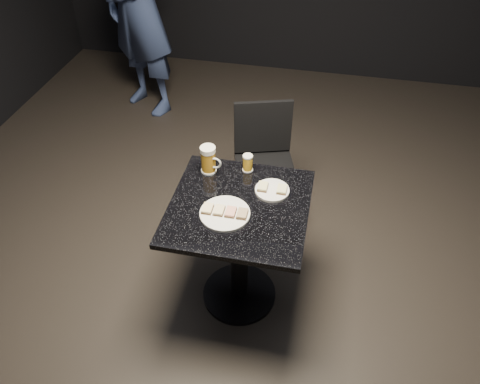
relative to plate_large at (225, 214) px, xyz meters
name	(u,v)px	position (x,y,z in m)	size (l,w,h in m)	color
floor	(239,294)	(0.05, 0.08, -0.76)	(6.00, 6.00, 0.00)	black
plate_large	(225,214)	(0.00, 0.00, 0.00)	(0.25, 0.25, 0.01)	silver
plate_small	(272,190)	(0.20, 0.22, 0.00)	(0.18, 0.18, 0.01)	silver
patron	(138,3)	(-1.23, 2.07, 0.21)	(0.70, 0.46, 1.93)	navy
table	(239,238)	(0.05, 0.08, -0.25)	(0.70, 0.70, 0.75)	black
beer_mug	(209,159)	(-0.16, 0.31, 0.07)	(0.12, 0.09, 0.16)	white
beer_tumbler	(248,163)	(0.04, 0.37, 0.04)	(0.06, 0.06, 0.10)	silver
chair	(264,159)	(0.07, 0.81, -0.26)	(0.47, 0.47, 0.86)	black
canapes_on_plate_large	(225,211)	(0.00, 0.00, 0.02)	(0.22, 0.07, 0.02)	#4C3521
canapes_on_plate_small	(272,188)	(0.20, 0.22, 0.02)	(0.15, 0.07, 0.02)	#4C3521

